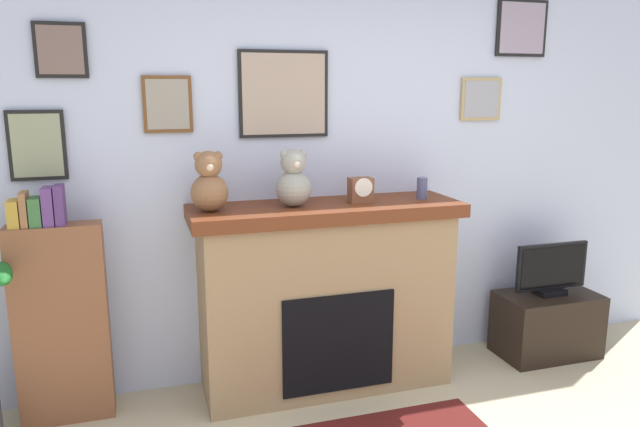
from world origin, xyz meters
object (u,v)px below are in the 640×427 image
at_px(television, 551,270).
at_px(mantel_clock, 361,190).
at_px(fireplace, 326,295).
at_px(candle_jar, 422,188).
at_px(teddy_bear_brown, 209,184).
at_px(tv_stand, 547,324).
at_px(bookshelf, 61,317).
at_px(teddy_bear_cream, 294,181).

height_order(television, mantel_clock, mantel_clock).
distance_m(fireplace, mantel_clock, 0.69).
height_order(fireplace, candle_jar, candle_jar).
bearing_deg(teddy_bear_brown, mantel_clock, -0.09).
bearing_deg(television, teddy_bear_brown, 179.17).
xyz_separation_m(tv_stand, mantel_clock, (-1.41, 0.03, 1.03)).
bearing_deg(candle_jar, mantel_clock, -179.75).
height_order(tv_stand, teddy_bear_brown, teddy_bear_brown).
distance_m(fireplace, tv_stand, 1.66).
distance_m(tv_stand, teddy_bear_brown, 2.56).
bearing_deg(fireplace, candle_jar, -1.62).
height_order(fireplace, tv_stand, fireplace).
bearing_deg(candle_jar, television, -1.96).
relative_size(television, candle_jar, 4.05).
distance_m(bookshelf, teddy_bear_cream, 1.50).
xyz_separation_m(tv_stand, television, (-0.00, -0.00, 0.40)).
relative_size(tv_stand, television, 1.25).
distance_m(mantel_clock, teddy_bear_brown, 0.91).
height_order(fireplace, mantel_clock, mantel_clock).
height_order(bookshelf, television, bookshelf).
relative_size(bookshelf, teddy_bear_brown, 3.94).
relative_size(tv_stand, candle_jar, 5.06).
xyz_separation_m(fireplace, tv_stand, (1.62, -0.05, -0.37)).
distance_m(tv_stand, mantel_clock, 1.74).
relative_size(tv_stand, mantel_clock, 4.40).
bearing_deg(teddy_bear_cream, candle_jar, 0.03).
bearing_deg(bookshelf, fireplace, -1.86).
distance_m(television, mantel_clock, 1.54).
distance_m(bookshelf, mantel_clock, 1.85).
xyz_separation_m(fireplace, teddy_bear_cream, (-0.21, -0.02, 0.73)).
relative_size(television, teddy_bear_brown, 1.60).
bearing_deg(tv_stand, bookshelf, 178.18).
height_order(fireplace, teddy_bear_brown, teddy_bear_brown).
height_order(tv_stand, mantel_clock, mantel_clock).
relative_size(teddy_bear_brown, teddy_bear_cream, 1.01).
distance_m(bookshelf, tv_stand, 3.17).
xyz_separation_m(bookshelf, teddy_bear_brown, (0.83, -0.07, 0.72)).
bearing_deg(mantel_clock, fireplace, 174.75).
distance_m(fireplace, candle_jar, 0.90).
relative_size(television, mantel_clock, 3.52).
xyz_separation_m(bookshelf, television, (3.15, -0.10, 0.01)).
height_order(candle_jar, teddy_bear_brown, teddy_bear_brown).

